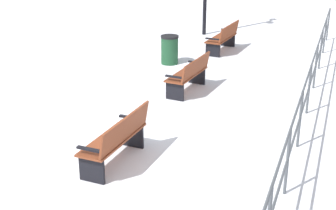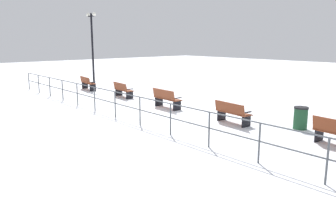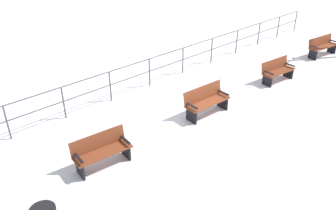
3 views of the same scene
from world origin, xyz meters
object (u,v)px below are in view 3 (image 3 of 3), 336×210
bench_second (102,151)px  bench_fifth (322,46)px  bench_fourth (277,70)px  bench_third (206,101)px

bench_second → bench_fifth: (0.03, 11.97, 0.02)m
bench_fourth → bench_fifth: 3.99m
bench_fifth → bench_fourth: bearing=-80.3°
bench_second → bench_fourth: size_ratio=1.01×
bench_third → bench_fourth: bearing=91.1°
bench_second → bench_fifth: bearing=95.8°
bench_third → bench_fifth: 7.98m
bench_fifth → bench_second: bearing=-82.5°
bench_third → bench_fifth: bench_third is taller
bench_second → bench_third: bearing=95.6°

